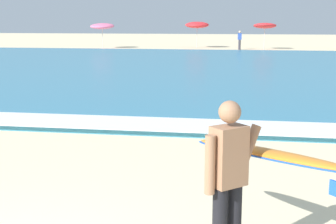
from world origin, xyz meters
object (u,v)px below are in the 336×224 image
(beach_umbrella_1, at_px, (197,25))
(beach_umbrella_2, at_px, (265,26))
(beach_umbrella_0, at_px, (102,26))
(surfer_with_board, at_px, (245,168))
(beachgoer_near_row_left, at_px, (240,40))

(beach_umbrella_1, bearing_deg, beach_umbrella_2, -12.89)
(beach_umbrella_0, height_order, beach_umbrella_1, beach_umbrella_1)
(surfer_with_board, height_order, beach_umbrella_0, beach_umbrella_0)
(beach_umbrella_2, relative_size, beachgoer_near_row_left, 1.45)
(beach_umbrella_1, distance_m, beachgoer_near_row_left, 4.43)
(beachgoer_near_row_left, bearing_deg, beach_umbrella_1, 152.78)
(beach_umbrella_1, bearing_deg, beach_umbrella_0, -166.58)
(surfer_with_board, distance_m, beach_umbrella_0, 37.69)
(beach_umbrella_1, height_order, beachgoer_near_row_left, beach_umbrella_1)
(surfer_with_board, xyz_separation_m, beach_umbrella_0, (-12.31, 35.61, 0.90))
(beach_umbrella_2, bearing_deg, surfer_with_board, -92.66)
(beach_umbrella_0, distance_m, beachgoer_near_row_left, 11.98)
(surfer_with_board, bearing_deg, beach_umbrella_2, 87.34)
(surfer_with_board, bearing_deg, beach_umbrella_1, 96.34)
(surfer_with_board, xyz_separation_m, beach_umbrella_1, (-4.17, 37.55, 1.00))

